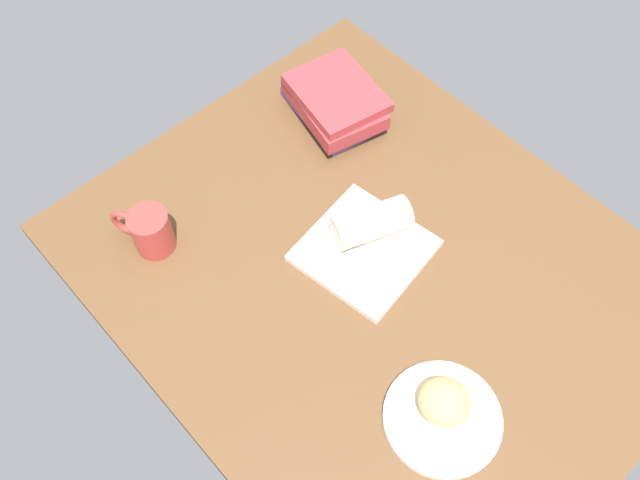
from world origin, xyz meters
TOP-DOWN VIEW (x-y plane):
  - dining_table at (0.00, 0.00)cm, footprint 110.00×90.00cm
  - round_plate at (28.40, -12.20)cm, footprint 20.14×20.14cm
  - scone_pastry at (27.04, -10.99)cm, footprint 10.69×10.39cm
  - square_plate at (-3.91, 1.25)cm, footprint 25.08×25.08cm
  - sauce_cup at (-1.58, -3.12)cm, footprint 5.81×5.81cm
  - breakfast_wrap at (-5.77, 4.74)cm, footprint 11.31×16.21cm
  - book_stack at (-33.57, 21.19)cm, footprint 25.17×19.91cm
  - coffee_mug at (-33.22, -27.58)cm, footprint 12.04×8.39cm

SIDE VIEW (x-z plane):
  - dining_table at x=0.00cm, z-range 0.00..4.00cm
  - round_plate at x=28.40cm, z-range 4.00..5.40cm
  - square_plate at x=-3.91cm, z-range 4.00..5.60cm
  - sauce_cup at x=-1.58cm, z-range 5.70..8.49cm
  - scone_pastry at x=27.04cm, z-range 5.40..10.52cm
  - book_stack at x=-33.57cm, z-range 4.01..12.52cm
  - coffee_mug at x=-33.22cm, z-range 4.10..13.54cm
  - breakfast_wrap at x=-5.77cm, z-range 5.60..12.26cm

